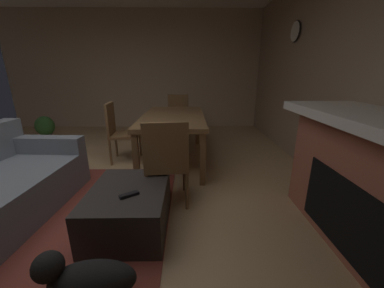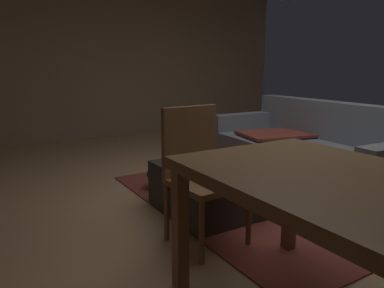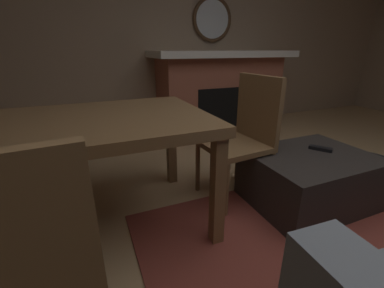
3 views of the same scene
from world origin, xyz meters
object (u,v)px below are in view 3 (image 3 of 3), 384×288
fireplace (220,91)px  dining_chair_west (245,132)px  ottoman_coffee_table (308,179)px  tv_remote (321,149)px  dining_table (40,136)px  round_wall_mirror (212,19)px  dining_chair_north (13,285)px  small_dog (382,168)px

fireplace → dining_chair_west: size_ratio=2.07×
ottoman_coffee_table → tv_remote: size_ratio=5.28×
tv_remote → dining_table: (1.82, -0.26, 0.26)m
round_wall_mirror → ottoman_coffee_table: 2.62m
ottoman_coffee_table → round_wall_mirror: bearing=-98.2°
dining_chair_north → round_wall_mirror: bearing=-125.5°
dining_table → small_dog: dining_table is taller
tv_remote → dining_table: bearing=-41.0°
dining_chair_north → dining_chair_west: size_ratio=1.00×
small_dog → dining_table: bearing=-9.0°
dining_chair_west → dining_chair_north: bearing=33.6°
fireplace → dining_table: bearing=39.6°
dining_chair_north → dining_chair_west: bearing=-146.4°
round_wall_mirror → tv_remote: 2.47m
tv_remote → dining_chair_west: size_ratio=0.17×
dining_chair_west → fireplace: bearing=-112.8°
tv_remote → round_wall_mirror: bearing=-128.1°
round_wall_mirror → dining_chair_north: (2.01, 2.82, -0.96)m
tv_remote → small_dog: (-0.60, 0.13, -0.22)m
ottoman_coffee_table → tv_remote: 0.25m
small_dog → dining_chair_west: bearing=-19.7°
round_wall_mirror → small_dog: 2.71m
round_wall_mirror → dining_chair_west: 2.28m
dining_chair_west → small_dog: (-1.10, 0.39, -0.34)m
ottoman_coffee_table → small_dog: 0.73m
fireplace → round_wall_mirror: size_ratio=3.25×
fireplace → tv_remote: fireplace is taller
small_dog → fireplace: bearing=-79.0°
dining_chair_north → fireplace: bearing=-128.4°
round_wall_mirror → ottoman_coffee_table: round_wall_mirror is taller
fireplace → dining_chair_north: size_ratio=2.07×
round_wall_mirror → ottoman_coffee_table: (0.32, 2.26, -1.29)m
dining_table → ottoman_coffee_table: bearing=170.0°
ottoman_coffee_table → tv_remote: (-0.12, -0.04, 0.21)m
round_wall_mirror → small_dog: (-0.40, 2.34, -1.30)m
fireplace → small_dog: 2.13m
round_wall_mirror → tv_remote: bearing=84.8°
round_wall_mirror → dining_chair_north: 3.60m
dining_chair_north → small_dog: (-2.41, -0.48, -0.34)m
dining_chair_north → dining_table: bearing=-89.5°
tv_remote → small_dog: 0.65m
dining_table → dining_chair_north: dining_chair_north is taller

